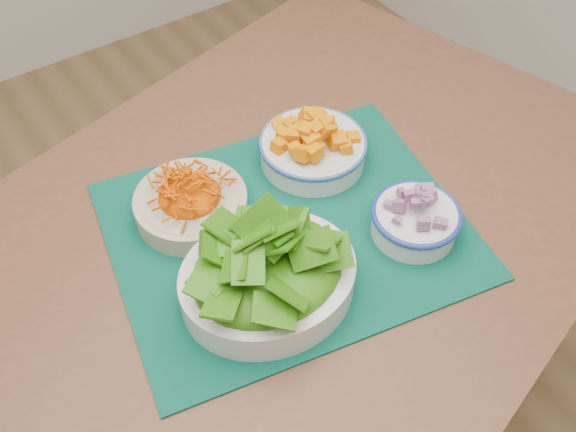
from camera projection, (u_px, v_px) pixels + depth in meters
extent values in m
cube|color=brown|center=(273.00, 242.00, 0.99)|extent=(1.42, 1.12, 0.04)
cylinder|color=brown|center=(568.00, 279.00, 1.40)|extent=(0.06, 0.06, 0.71)
cylinder|color=brown|center=(316.00, 137.00, 1.70)|extent=(0.06, 0.06, 0.71)
cube|color=#013327|center=(288.00, 230.00, 0.98)|extent=(0.59, 0.52, 0.00)
cylinder|color=beige|center=(191.00, 206.00, 0.98)|extent=(0.17, 0.17, 0.04)
ellipsoid|color=#EC5C00|center=(189.00, 190.00, 0.95)|extent=(0.15, 0.15, 0.03)
cylinder|color=silver|center=(313.00, 151.00, 1.06)|extent=(0.23, 0.23, 0.04)
torus|color=#214897|center=(313.00, 143.00, 1.04)|extent=(0.18, 0.18, 0.01)
ellipsoid|color=#FF8D00|center=(314.00, 129.00, 1.02)|extent=(0.15, 0.15, 0.05)
ellipsoid|color=#1C6205|center=(267.00, 255.00, 0.83)|extent=(0.22, 0.18, 0.07)
cylinder|color=white|center=(415.00, 222.00, 0.95)|extent=(0.17, 0.17, 0.04)
torus|color=navy|center=(416.00, 214.00, 0.94)|extent=(0.13, 0.13, 0.01)
ellipsoid|color=#6A1244|center=(418.00, 207.00, 0.93)|extent=(0.11, 0.11, 0.02)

